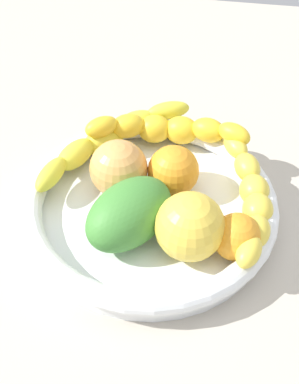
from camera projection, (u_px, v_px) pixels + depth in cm
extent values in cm
cube|color=#B9AF9F|center=(150.00, 226.00, 64.49)|extent=(120.00, 120.00, 3.00)
cylinder|color=white|center=(150.00, 214.00, 62.81)|extent=(28.74, 28.74, 1.67)
torus|color=white|center=(150.00, 202.00, 61.30)|extent=(30.53, 30.53, 2.55)
ellipsoid|color=yellow|center=(169.00, 111.00, 70.61)|extent=(4.69, 6.47, 2.45)
ellipsoid|color=yellow|center=(136.00, 123.00, 69.83)|extent=(6.10, 6.65, 3.11)
ellipsoid|color=yellow|center=(104.00, 140.00, 68.35)|extent=(7.02, 6.73, 3.77)
ellipsoid|color=yellow|center=(76.00, 154.00, 65.34)|extent=(6.75, 5.47, 3.11)
ellipsoid|color=yellow|center=(51.00, 174.00, 61.85)|extent=(6.40, 3.79, 2.45)
ellipsoid|color=yellow|center=(234.00, 134.00, 65.31)|extent=(4.49, 5.22, 2.62)
ellipsoid|color=yellow|center=(208.00, 130.00, 67.31)|extent=(4.28, 5.20, 3.19)
ellipsoid|color=yellow|center=(181.00, 130.00, 68.77)|extent=(3.91, 4.64, 3.75)
ellipsoid|color=yellow|center=(155.00, 129.00, 68.98)|extent=(4.58, 5.17, 3.75)
ellipsoid|color=yellow|center=(128.00, 126.00, 67.92)|extent=(4.80, 5.44, 3.19)
ellipsoid|color=yellow|center=(101.00, 127.00, 66.29)|extent=(4.87, 5.16, 2.62)
ellipsoid|color=yellow|center=(249.00, 252.00, 53.57)|extent=(4.89, 3.70, 2.49)
ellipsoid|color=yellow|center=(256.00, 232.00, 56.20)|extent=(4.70, 3.58, 3.02)
ellipsoid|color=yellow|center=(258.00, 212.00, 58.96)|extent=(4.48, 3.74, 3.56)
ellipsoid|color=yellow|center=(254.00, 190.00, 61.37)|extent=(5.01, 4.42, 3.56)
ellipsoid|color=yellow|center=(247.00, 167.00, 63.35)|extent=(5.17, 4.47, 3.02)
ellipsoid|color=yellow|center=(236.00, 146.00, 65.22)|extent=(4.99, 4.45, 2.49)
sphere|color=orange|center=(237.00, 237.00, 55.76)|extent=(5.37, 5.37, 5.37)
sphere|color=orange|center=(173.00, 171.00, 62.34)|extent=(6.30, 6.30, 6.30)
ellipsoid|color=#428936|center=(129.00, 213.00, 57.14)|extent=(13.58, 12.46, 6.87)
sphere|color=yellow|center=(190.00, 227.00, 55.28)|extent=(7.70, 7.70, 7.70)
sphere|color=#E7A154|center=(119.00, 169.00, 62.04)|extent=(7.09, 7.09, 7.09)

